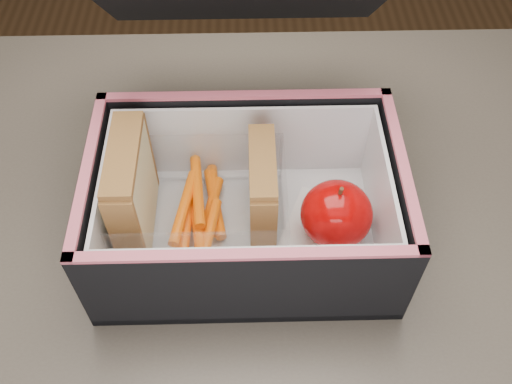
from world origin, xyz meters
TOP-DOWN VIEW (x-y plane):
  - kitchen_table at (0.00, 0.00)m, footprint 1.20×0.80m
  - lunch_bag at (-0.04, 0.05)m, footprint 0.30×0.34m
  - plastic_tub at (-0.09, 0.05)m, footprint 0.18×0.13m
  - sandwich_left at (-0.16, 0.05)m, footprint 0.03×0.10m
  - sandwich_right at (-0.03, 0.05)m, footprint 0.03×0.09m
  - carrot_sticks at (-0.09, 0.05)m, footprint 0.06×0.15m
  - paper_napkin at (0.04, 0.04)m, footprint 0.11×0.11m
  - red_apple at (0.04, 0.03)m, footprint 0.08×0.08m

SIDE VIEW (x-z plane):
  - kitchen_table at x=0.00m, z-range 0.28..1.03m
  - paper_napkin at x=0.04m, z-range 0.76..0.77m
  - carrot_sticks at x=-0.09m, z-range 0.77..0.80m
  - plastic_tub at x=-0.09m, z-range 0.76..0.84m
  - red_apple at x=0.04m, z-range 0.77..0.84m
  - lunch_bag at x=-0.04m, z-range 0.69..0.94m
  - sandwich_right at x=-0.03m, z-range 0.77..0.87m
  - sandwich_left at x=-0.16m, z-range 0.77..0.88m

